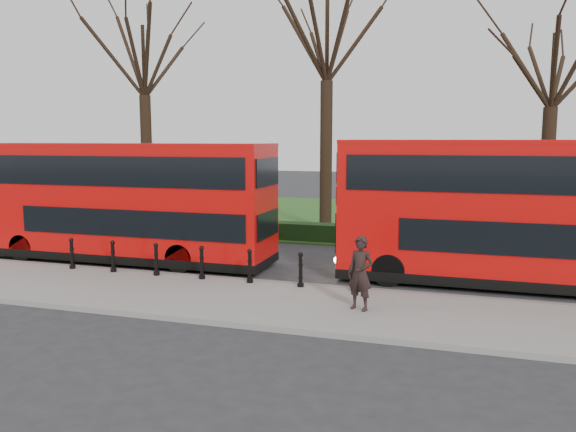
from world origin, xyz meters
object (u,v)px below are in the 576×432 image
(bus_lead, at_px, (127,203))
(pedestrian, at_px, (360,273))
(bollard_row, at_px, (202,263))
(bus_rear, at_px, (526,214))

(bus_lead, distance_m, pedestrian, 10.21)
(bus_lead, height_order, pedestrian, bus_lead)
(bollard_row, relative_size, bus_lead, 0.90)
(bollard_row, xyz_separation_m, bus_lead, (-4.05, 2.19, 1.55))
(bus_lead, bearing_deg, pedestrian, -22.75)
(bollard_row, distance_m, bus_lead, 4.85)
(bus_lead, bearing_deg, bollard_row, -28.38)
(bollard_row, bearing_deg, bus_lead, 151.62)
(bus_rear, xyz_separation_m, pedestrian, (-4.32, -4.27, -1.15))
(pedestrian, bearing_deg, bollard_row, -178.64)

